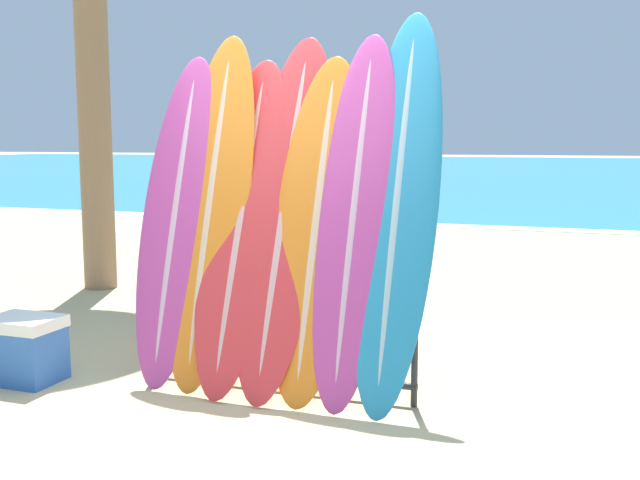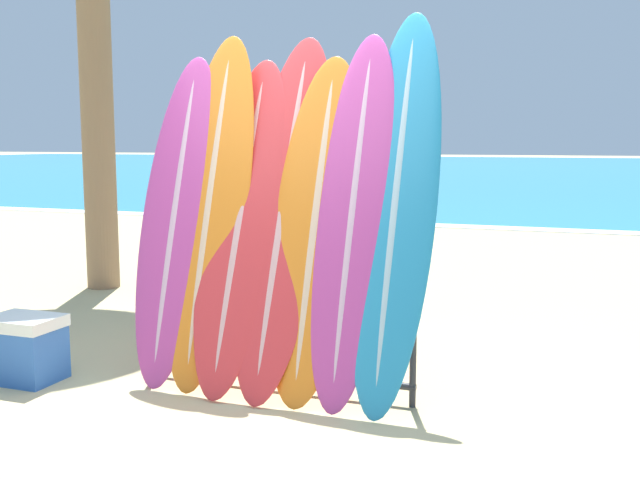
{
  "view_description": "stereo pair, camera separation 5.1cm",
  "coord_description": "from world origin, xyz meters",
  "px_view_note": "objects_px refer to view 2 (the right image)",
  "views": [
    {
      "loc": [
        1.9,
        -4.02,
        1.58
      ],
      "look_at": [
        0.09,
        1.01,
        0.86
      ],
      "focal_mm": 42.0,
      "sensor_mm": 36.0,
      "label": 1
    },
    {
      "loc": [
        1.95,
        -4.0,
        1.58
      ],
      "look_at": [
        0.09,
        1.01,
        0.86
      ],
      "focal_mm": 42.0,
      "sensor_mm": 36.0,
      "label": 2
    }
  ],
  "objects_px": {
    "surfboard_slot_2": "(241,221)",
    "surfboard_slot_5": "(354,215)",
    "surfboard_slot_0": "(177,217)",
    "person_mid_beach": "(374,225)",
    "surfboard_rack": "(276,320)",
    "person_near_water": "(283,195)",
    "surfboard_slot_3": "(284,211)",
    "surfboard_slot_1": "(210,208)",
    "surfboard_slot_6": "(396,205)",
    "cooler_box": "(25,348)",
    "surfboard_slot_4": "(316,225)"
  },
  "relations": [
    {
      "from": "cooler_box",
      "to": "surfboard_slot_0",
      "type": "bearing_deg",
      "value": 25.99
    },
    {
      "from": "surfboard_slot_1",
      "to": "surfboard_slot_3",
      "type": "relative_size",
      "value": 1.01
    },
    {
      "from": "person_near_water",
      "to": "surfboard_rack",
      "type": "bearing_deg",
      "value": 33.78
    },
    {
      "from": "surfboard_slot_5",
      "to": "surfboard_slot_4",
      "type": "bearing_deg",
      "value": -176.96
    },
    {
      "from": "surfboard_slot_4",
      "to": "surfboard_rack",
      "type": "bearing_deg",
      "value": -167.54
    },
    {
      "from": "person_near_water",
      "to": "cooler_box",
      "type": "bearing_deg",
      "value": 9.96
    },
    {
      "from": "surfboard_rack",
      "to": "person_near_water",
      "type": "relative_size",
      "value": 1.03
    },
    {
      "from": "surfboard_slot_0",
      "to": "surfboard_slot_6",
      "type": "height_order",
      "value": "surfboard_slot_6"
    },
    {
      "from": "surfboard_slot_5",
      "to": "person_mid_beach",
      "type": "distance_m",
      "value": 1.96
    },
    {
      "from": "surfboard_rack",
      "to": "surfboard_slot_2",
      "type": "bearing_deg",
      "value": 167.0
    },
    {
      "from": "surfboard_slot_6",
      "to": "surfboard_slot_5",
      "type": "bearing_deg",
      "value": -172.48
    },
    {
      "from": "person_near_water",
      "to": "person_mid_beach",
      "type": "distance_m",
      "value": 2.38
    },
    {
      "from": "surfboard_rack",
      "to": "surfboard_slot_1",
      "type": "height_order",
      "value": "surfboard_slot_1"
    },
    {
      "from": "surfboard_slot_0",
      "to": "surfboard_slot_5",
      "type": "distance_m",
      "value": 1.21
    },
    {
      "from": "surfboard_slot_1",
      "to": "surfboard_slot_3",
      "type": "distance_m",
      "value": 0.5
    },
    {
      "from": "surfboard_slot_3",
      "to": "cooler_box",
      "type": "xyz_separation_m",
      "value": [
        -1.65,
        -0.5,
        -0.92
      ]
    },
    {
      "from": "surfboard_slot_5",
      "to": "surfboard_slot_6",
      "type": "xyz_separation_m",
      "value": [
        0.25,
        0.03,
        0.07
      ]
    },
    {
      "from": "surfboard_slot_5",
      "to": "surfboard_slot_1",
      "type": "bearing_deg",
      "value": 179.96
    },
    {
      "from": "surfboard_slot_1",
      "to": "surfboard_slot_3",
      "type": "xyz_separation_m",
      "value": [
        0.5,
        0.03,
        -0.01
      ]
    },
    {
      "from": "surfboard_rack",
      "to": "person_near_water",
      "type": "xyz_separation_m",
      "value": [
        -1.53,
        3.71,
        0.5
      ]
    },
    {
      "from": "surfboard_slot_0",
      "to": "surfboard_slot_3",
      "type": "distance_m",
      "value": 0.74
    },
    {
      "from": "surfboard_slot_3",
      "to": "cooler_box",
      "type": "height_order",
      "value": "surfboard_slot_3"
    },
    {
      "from": "surfboard_rack",
      "to": "surfboard_slot_2",
      "type": "xyz_separation_m",
      "value": [
        -0.26,
        0.06,
        0.61
      ]
    },
    {
      "from": "surfboard_slot_5",
      "to": "person_near_water",
      "type": "xyz_separation_m",
      "value": [
        -2.02,
        3.64,
        -0.18
      ]
    },
    {
      "from": "surfboard_slot_4",
      "to": "surfboard_slot_5",
      "type": "distance_m",
      "value": 0.25
    },
    {
      "from": "surfboard_rack",
      "to": "cooler_box",
      "type": "height_order",
      "value": "surfboard_rack"
    },
    {
      "from": "surfboard_slot_0",
      "to": "surfboard_slot_5",
      "type": "height_order",
      "value": "surfboard_slot_5"
    },
    {
      "from": "surfboard_slot_1",
      "to": "surfboard_slot_5",
      "type": "distance_m",
      "value": 0.98
    },
    {
      "from": "surfboard_slot_5",
      "to": "person_near_water",
      "type": "bearing_deg",
      "value": 118.99
    },
    {
      "from": "surfboard_slot_6",
      "to": "person_near_water",
      "type": "distance_m",
      "value": 4.27
    },
    {
      "from": "surfboard_rack",
      "to": "surfboard_slot_0",
      "type": "distance_m",
      "value": 0.95
    },
    {
      "from": "surfboard_slot_3",
      "to": "cooler_box",
      "type": "bearing_deg",
      "value": -163.08
    },
    {
      "from": "surfboard_slot_0",
      "to": "person_near_water",
      "type": "relative_size",
      "value": 1.23
    },
    {
      "from": "surfboard_rack",
      "to": "surfboard_slot_3",
      "type": "xyz_separation_m",
      "value": [
        0.01,
        0.1,
        0.68
      ]
    },
    {
      "from": "surfboard_slot_3",
      "to": "surfboard_slot_6",
      "type": "height_order",
      "value": "surfboard_slot_6"
    },
    {
      "from": "surfboard_slot_1",
      "to": "surfboard_slot_5",
      "type": "height_order",
      "value": "surfboard_slot_1"
    },
    {
      "from": "surfboard_slot_3",
      "to": "surfboard_slot_4",
      "type": "relative_size",
      "value": 1.07
    },
    {
      "from": "surfboard_slot_3",
      "to": "surfboard_slot_4",
      "type": "xyz_separation_m",
      "value": [
        0.23,
        -0.04,
        -0.07
      ]
    },
    {
      "from": "surfboard_slot_3",
      "to": "person_mid_beach",
      "type": "height_order",
      "value": "surfboard_slot_3"
    },
    {
      "from": "surfboard_rack",
      "to": "person_near_water",
      "type": "distance_m",
      "value": 4.05
    },
    {
      "from": "surfboard_rack",
      "to": "surfboard_slot_4",
      "type": "height_order",
      "value": "surfboard_slot_4"
    },
    {
      "from": "surfboard_slot_2",
      "to": "surfboard_slot_5",
      "type": "height_order",
      "value": "surfboard_slot_5"
    },
    {
      "from": "person_near_water",
      "to": "surfboard_slot_1",
      "type": "bearing_deg",
      "value": 27.35
    },
    {
      "from": "surfboard_slot_1",
      "to": "surfboard_slot_4",
      "type": "bearing_deg",
      "value": -1.04
    },
    {
      "from": "surfboard_slot_0",
      "to": "surfboard_rack",
      "type": "bearing_deg",
      "value": -3.24
    },
    {
      "from": "person_mid_beach",
      "to": "cooler_box",
      "type": "relative_size",
      "value": 3.36
    },
    {
      "from": "surfboard_rack",
      "to": "person_mid_beach",
      "type": "distance_m",
      "value": 2.0
    },
    {
      "from": "surfboard_slot_0",
      "to": "person_mid_beach",
      "type": "xyz_separation_m",
      "value": [
        0.8,
        1.92,
        -0.22
      ]
    },
    {
      "from": "surfboard_rack",
      "to": "person_mid_beach",
      "type": "height_order",
      "value": "person_mid_beach"
    },
    {
      "from": "surfboard_slot_0",
      "to": "surfboard_slot_2",
      "type": "height_order",
      "value": "surfboard_slot_0"
    }
  ]
}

